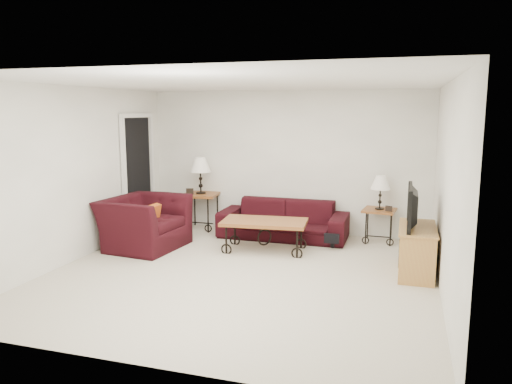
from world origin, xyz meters
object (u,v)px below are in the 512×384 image
(sofa, at_px, (283,220))
(coffee_table, at_px, (264,236))
(backpack, at_px, (333,234))
(side_table_right, at_px, (379,226))
(lamp_right, at_px, (380,192))
(lamp_left, at_px, (201,175))
(armchair, at_px, (144,223))
(television, at_px, (417,207))
(tv_stand, at_px, (417,250))
(side_table_left, at_px, (201,211))

(sofa, distance_m, coffee_table, 0.87)
(backpack, bearing_deg, side_table_right, 21.34)
(side_table_right, height_order, lamp_right, lamp_right)
(sofa, height_order, lamp_left, lamp_left)
(sofa, xyz_separation_m, backpack, (0.91, -0.41, -0.08))
(lamp_right, xyz_separation_m, armchair, (-3.54, -1.42, -0.43))
(armchair, relative_size, television, 1.31)
(lamp_right, bearing_deg, sofa, -173.51)
(lamp_left, relative_size, coffee_table, 0.51)
(armchair, distance_m, tv_stand, 4.11)
(lamp_left, bearing_deg, backpack, -13.32)
(side_table_left, xyz_separation_m, coffee_table, (1.51, -1.04, -0.09))
(backpack, bearing_deg, lamp_right, 21.34)
(coffee_table, distance_m, tv_stand, 2.28)
(sofa, bearing_deg, television, -31.35)
(lamp_left, bearing_deg, coffee_table, -34.60)
(side_table_left, distance_m, backpack, 2.57)
(side_table_right, distance_m, lamp_right, 0.56)
(lamp_right, height_order, coffee_table, lamp_right)
(coffee_table, bearing_deg, television, -11.15)
(sofa, bearing_deg, backpack, -24.38)
(coffee_table, bearing_deg, side_table_right, 32.01)
(television, height_order, backpack, television)
(lamp_right, relative_size, backpack, 1.20)
(lamp_left, relative_size, television, 0.70)
(television, bearing_deg, armchair, -90.86)
(lamp_right, distance_m, backpack, 1.08)
(lamp_right, height_order, armchair, lamp_right)
(lamp_left, bearing_deg, television, -21.65)
(sofa, xyz_separation_m, coffee_table, (-0.08, -0.86, -0.07))
(tv_stand, bearing_deg, side_table_left, 158.46)
(armchair, distance_m, backpack, 2.99)
(lamp_left, relative_size, lamp_right, 1.19)
(lamp_left, distance_m, lamp_right, 3.18)
(sofa, relative_size, television, 2.29)
(side_table_left, height_order, backpack, side_table_left)
(sofa, bearing_deg, side_table_left, 173.55)
(sofa, height_order, coffee_table, sofa)
(coffee_table, relative_size, armchair, 1.04)
(sofa, bearing_deg, tv_stand, -31.11)
(sofa, height_order, armchair, armchair)
(backpack, bearing_deg, sofa, 135.50)
(tv_stand, distance_m, television, 0.59)
(side_table_left, distance_m, side_table_right, 3.17)
(lamp_left, xyz_separation_m, coffee_table, (1.51, -1.04, -0.75))
(armchair, bearing_deg, side_table_right, -62.34)
(lamp_left, distance_m, backpack, 2.68)
(lamp_left, bearing_deg, lamp_right, -0.00)
(side_table_right, distance_m, tv_stand, 1.58)
(sofa, bearing_deg, lamp_right, 6.49)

